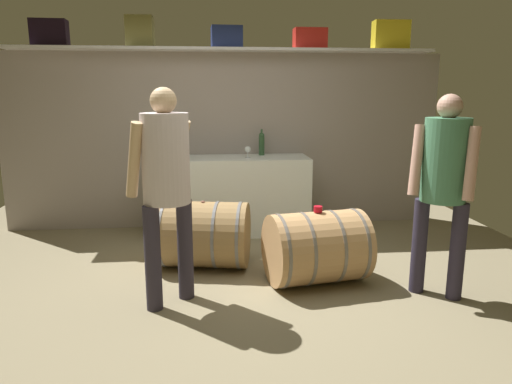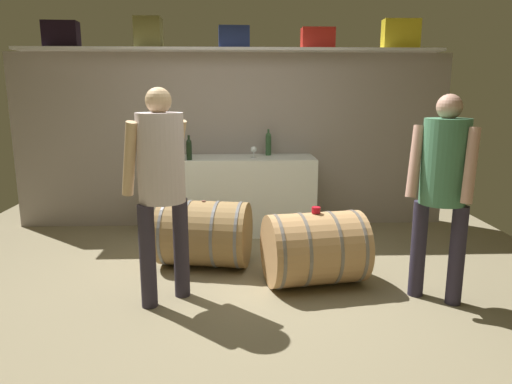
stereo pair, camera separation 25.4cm
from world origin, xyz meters
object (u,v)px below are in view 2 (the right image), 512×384
object	(u,v)px
toolcase_navy	(234,38)
wine_barrel_far	(204,233)
toolcase_red	(318,38)
work_cabinet	(236,195)
toolcase_olive	(148,33)
wine_bottle_dark	(189,149)
tasting_cup	(316,210)
toolcase_black	(61,34)
visitor_tasting	(443,178)
toolcase_yellow	(401,34)
wine_bottle_green	(268,143)
wine_barrel_near	(315,248)
wine_glass	(254,150)
winemaker_pouring	(161,174)

from	to	relation	value
toolcase_navy	wine_barrel_far	size ratio (longest dim) A/B	0.37
toolcase_red	work_cabinet	xyz separation A→B (m)	(-0.98, -0.21, -1.83)
toolcase_olive	wine_barrel_far	xyz separation A→B (m)	(0.69, -1.34, -2.02)
wine_bottle_dark	tasting_cup	distance (m)	1.90
toolcase_black	wine_bottle_dark	xyz separation A→B (m)	(1.47, -0.42, -1.28)
toolcase_navy	tasting_cup	bearing A→B (deg)	-71.80
visitor_tasting	toolcase_olive	bearing A→B (deg)	-4.66
toolcase_yellow	wine_barrel_far	bearing A→B (deg)	-147.34
toolcase_olive	visitor_tasting	bearing A→B (deg)	-39.19
toolcase_black	wine_bottle_green	bearing A→B (deg)	-3.81
toolcase_navy	toolcase_red	distance (m)	0.99
wine_barrel_near	tasting_cup	bearing A→B (deg)	-9.77
toolcase_black	wine_barrel_near	world-z (taller)	toolcase_black
work_cabinet	wine_barrel_near	world-z (taller)	work_cabinet
toolcase_navy	wine_bottle_dark	size ratio (longest dim) A/B	1.26
visitor_tasting	toolcase_red	bearing A→B (deg)	-38.31
toolcase_olive	tasting_cup	world-z (taller)	toolcase_olive
toolcase_yellow	toolcase_red	bearing A→B (deg)	-177.81
wine_glass	visitor_tasting	xyz separation A→B (m)	(1.41, -1.94, 0.01)
work_cabinet	winemaker_pouring	distance (m)	2.09
visitor_tasting	wine_barrel_near	bearing A→B (deg)	13.52
toolcase_red	toolcase_yellow	bearing A→B (deg)	-0.36
toolcase_black	toolcase_navy	distance (m)	1.99
wine_bottle_dark	wine_bottle_green	bearing A→B (deg)	21.81
toolcase_red	wine_barrel_near	xyz separation A→B (m)	(-0.29, -1.83, -1.97)
toolcase_yellow	wine_glass	world-z (taller)	toolcase_yellow
toolcase_navy	wine_barrel_near	world-z (taller)	toolcase_navy
toolcase_navy	tasting_cup	size ratio (longest dim) A/B	4.65
winemaker_pouring	wine_glass	bearing A→B (deg)	27.98
toolcase_navy	wine_bottle_green	size ratio (longest dim) A/B	1.11
wine_glass	winemaker_pouring	world-z (taller)	winemaker_pouring
work_cabinet	wine_bottle_green	bearing A→B (deg)	22.28
toolcase_yellow	toolcase_navy	bearing A→B (deg)	-177.81
wine_bottle_green	wine_glass	distance (m)	0.29
work_cabinet	wine_glass	xyz separation A→B (m)	(0.21, -0.05, 0.55)
wine_barrel_near	toolcase_olive	bearing A→B (deg)	122.91
toolcase_yellow	work_cabinet	bearing A→B (deg)	-171.56
work_cabinet	wine_bottle_green	world-z (taller)	wine_bottle_green
toolcase_black	wine_barrel_far	size ratio (longest dim) A/B	0.41
wine_bottle_dark	wine_bottle_green	size ratio (longest dim) A/B	0.88
toolcase_navy	wine_barrel_near	size ratio (longest dim) A/B	0.38
work_cabinet	wine_barrel_far	distance (m)	1.17
wine_barrel_far	tasting_cup	bearing A→B (deg)	-15.55
wine_bottle_dark	wine_barrel_far	world-z (taller)	wine_bottle_dark
toolcase_black	toolcase_olive	world-z (taller)	toolcase_olive
wine_bottle_dark	wine_barrel_near	xyz separation A→B (m)	(1.22, -1.41, -0.72)
wine_barrel_far	tasting_cup	xyz separation A→B (m)	(1.00, -0.49, 0.35)
work_cabinet	visitor_tasting	world-z (taller)	visitor_tasting
toolcase_navy	wine_bottle_dark	distance (m)	1.42
wine_barrel_far	work_cabinet	bearing A→B (deg)	85.27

